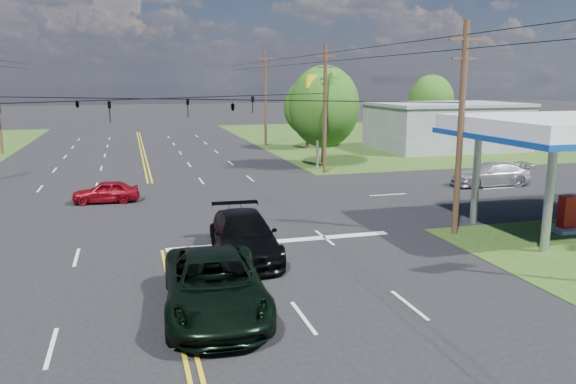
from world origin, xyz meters
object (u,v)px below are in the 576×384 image
object	(u,v)px
tree_right_a	(324,107)
tree_far_r	(431,101)
retail_ne	(445,127)
pole_ne	(325,108)
pole_se	(461,127)
pole_right_far	(265,97)
tree_right_b	(308,107)
pickup_dkgreen	(215,285)
suv_black	(244,236)

from	to	relation	value
tree_right_a	tree_far_r	world-z (taller)	tree_right_a
retail_ne	pole_ne	size ratio (longest dim) A/B	1.47
pole_se	pole_right_far	xyz separation A→B (m)	(0.00, 37.00, 0.25)
retail_ne	tree_right_a	distance (m)	18.09
tree_right_a	tree_right_b	size ratio (longest dim) A/B	1.15
pickup_dkgreen	retail_ne	bearing A→B (deg)	54.29
pole_se	tree_far_r	world-z (taller)	pole_se
pole_se	suv_black	distance (m)	10.81
pole_se	suv_black	size ratio (longest dim) A/B	1.59
pole_se	pole_right_far	size ratio (longest dim) A/B	0.95
tree_right_b	tree_right_a	bearing A→B (deg)	-101.77
pole_se	tree_right_b	distance (m)	33.19
tree_right_a	tree_far_r	distance (m)	26.91
tree_far_r	pickup_dkgreen	world-z (taller)	tree_far_r
pole_ne	tree_far_r	size ratio (longest dim) A/B	1.25
pole_se	suv_black	world-z (taller)	pole_se
tree_right_b	pole_right_far	bearing A→B (deg)	131.19
pole_ne	tree_right_a	distance (m)	3.16
retail_ne	pole_se	distance (m)	33.72
pole_se	tree_right_a	xyz separation A→B (m)	(1.00, 21.00, -0.05)
pole_right_far	suv_black	size ratio (longest dim) A/B	1.67
pole_right_far	tree_right_b	xyz separation A→B (m)	(3.50, -4.00, -0.95)
pole_ne	tree_far_r	xyz separation A→B (m)	(21.00, 21.00, -0.37)
retail_ne	suv_black	xyz separation A→B (m)	(-27.00, -29.68, -1.33)
tree_right_a	pickup_dkgreen	world-z (taller)	tree_right_a
pickup_dkgreen	suv_black	xyz separation A→B (m)	(1.96, 5.19, -0.02)
tree_right_b	pole_ne	bearing A→B (deg)	-103.13
pole_se	pole_ne	size ratio (longest dim) A/B	1.00
tree_right_b	suv_black	bearing A→B (deg)	-111.84
pole_ne	suv_black	xyz separation A→B (m)	(-10.00, -18.68, -4.05)
pole_se	tree_right_b	xyz separation A→B (m)	(3.50, 33.00, -0.70)
pickup_dkgreen	suv_black	size ratio (longest dim) A/B	1.07
pickup_dkgreen	pole_right_far	bearing A→B (deg)	78.41
pole_ne	pole_se	bearing A→B (deg)	-90.00
pole_se	pickup_dkgreen	size ratio (longest dim) A/B	1.48
pole_right_far	tree_right_b	size ratio (longest dim) A/B	1.41
pole_se	pole_right_far	bearing A→B (deg)	90.00
pickup_dkgreen	tree_right_b	bearing A→B (deg)	72.31
retail_ne	pole_ne	bearing A→B (deg)	-147.09
pole_se	suv_black	xyz separation A→B (m)	(-10.00, -0.68, -4.05)
tree_right_b	tree_far_r	size ratio (longest dim) A/B	0.93
retail_ne	tree_right_a	world-z (taller)	tree_right_a
pole_ne	tree_far_r	distance (m)	29.70
tree_right_a	tree_right_b	distance (m)	12.27
tree_far_r	pole_right_far	bearing A→B (deg)	-174.56
pole_right_far	tree_right_b	bearing A→B (deg)	-48.81
pole_se	pickup_dkgreen	bearing A→B (deg)	-153.84
pole_ne	pole_right_far	distance (m)	19.00
pole_ne	tree_far_r	world-z (taller)	pole_ne
suv_black	pickup_dkgreen	bearing A→B (deg)	-107.67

